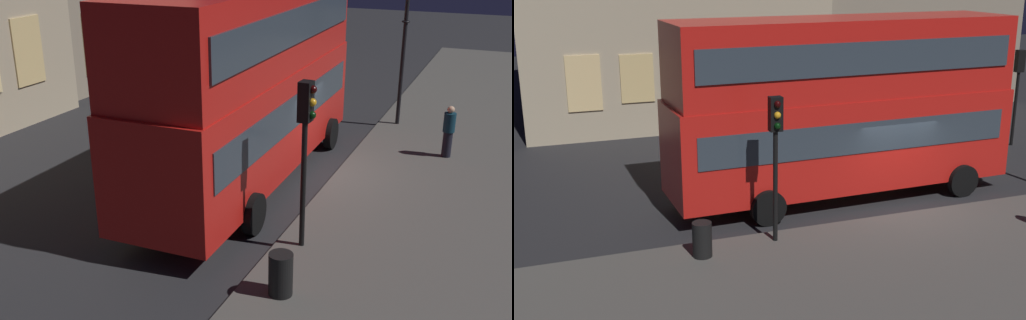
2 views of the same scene
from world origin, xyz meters
TOP-DOWN VIEW (x-y plane):
  - ground_plane at (0.00, 0.00)m, footprint 80.00×80.00m
  - sidewalk_slab at (0.00, -5.11)m, footprint 44.00×8.83m
  - double_decker_bus at (-1.23, 1.43)m, footprint 10.72×3.09m
  - traffic_light_near_kerb at (-4.40, -1.29)m, footprint 0.33×0.37m
  - traffic_light_far_side at (7.96, 4.61)m, footprint 0.34×0.38m
  - pedestrian at (2.77, -3.45)m, footprint 0.36×0.36m
  - litter_bin at (-6.39, -1.57)m, footprint 0.48×0.48m

SIDE VIEW (x-z plane):
  - ground_plane at x=0.00m, z-range 0.00..0.00m
  - sidewalk_slab at x=0.00m, z-range 0.00..0.12m
  - litter_bin at x=-6.39m, z-range 0.12..0.99m
  - pedestrian at x=2.77m, z-range 0.14..1.76m
  - traffic_light_far_side at x=7.96m, z-range 0.83..4.61m
  - traffic_light_near_kerb at x=-4.40m, z-range 0.95..4.69m
  - double_decker_bus at x=-1.23m, z-range 0.31..5.77m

